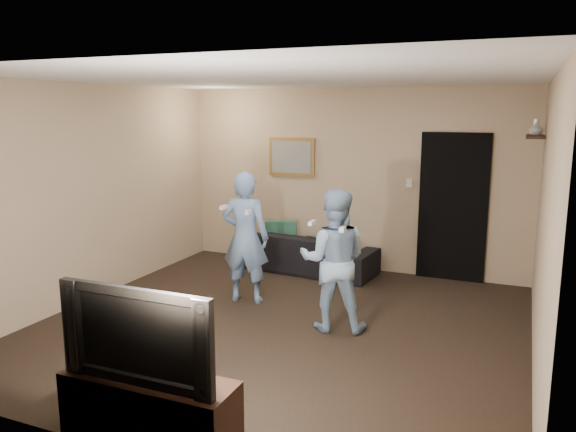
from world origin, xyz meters
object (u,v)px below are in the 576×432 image
at_px(tv_console, 150,407).
at_px(television, 146,331).
at_px(sofa, 310,252).
at_px(wii_player_right, 334,260).
at_px(wii_player_left, 245,237).

relative_size(tv_console, television, 1.07).
relative_size(sofa, wii_player_right, 1.27).
height_order(sofa, wii_player_left, wii_player_left).
relative_size(wii_player_left, wii_player_right, 1.06).
bearing_deg(sofa, tv_console, 102.38).
relative_size(tv_console, wii_player_left, 0.80).
bearing_deg(television, tv_console, 0.00).
distance_m(tv_console, wii_player_right, 2.56).
bearing_deg(wii_player_left, sofa, 80.25).
bearing_deg(wii_player_right, wii_player_left, 161.33).
bearing_deg(wii_player_left, television, -75.69).
height_order(tv_console, wii_player_right, wii_player_right).
height_order(television, wii_player_right, wii_player_right).
bearing_deg(television, wii_player_left, 103.90).
bearing_deg(sofa, television, 102.38).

